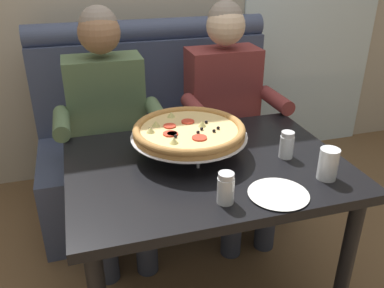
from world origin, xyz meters
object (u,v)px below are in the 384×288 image
object	(u,v)px
diner_left	(109,121)
patio_chair	(267,61)
shaker_oregano	(226,190)
diner_right	(228,108)
booth_bench	(162,145)
pizza	(189,131)
dining_table	(207,183)
shaker_parmesan	(287,147)
drinking_glass	(328,165)
plate_near_left	(278,192)

from	to	relation	value
diner_left	patio_chair	world-z (taller)	diner_left
shaker_oregano	diner_right	bearing A→B (deg)	68.07
booth_bench	pizza	xyz separation A→B (m)	(-0.05, -0.78, 0.44)
dining_table	shaker_parmesan	world-z (taller)	shaker_parmesan
booth_bench	dining_table	xyz separation A→B (m)	(0.00, -0.88, 0.24)
diner_right	pizza	size ratio (longest dim) A/B	2.62
drinking_glass	shaker_oregano	bearing A→B (deg)	-174.49
patio_chair	booth_bench	bearing A→B (deg)	-136.51
shaker_parmesan	patio_chair	size ratio (longest dim) A/B	0.13
dining_table	patio_chair	distance (m)	2.51
pizza	plate_near_left	distance (m)	0.46
pizza	patio_chair	xyz separation A→B (m)	(1.37, 2.03, -0.31)
diner_left	shaker_parmesan	xyz separation A→B (m)	(0.66, -0.66, 0.07)
diner_left	plate_near_left	size ratio (longest dim) A/B	5.85
pizza	patio_chair	bearing A→B (deg)	55.99
dining_table	drinking_glass	world-z (taller)	drinking_glass
diner_left	shaker_parmesan	world-z (taller)	diner_left
diner_left	shaker_parmesan	size ratio (longest dim) A/B	11.15
diner_left	shaker_oregano	world-z (taller)	diner_left
pizza	patio_chair	size ratio (longest dim) A/B	0.57
drinking_glass	booth_bench	bearing A→B (deg)	109.47
diner_left	shaker_parmesan	bearing A→B (deg)	-44.65
plate_near_left	drinking_glass	size ratio (longest dim) A/B	1.78
diner_right	shaker_oregano	xyz separation A→B (m)	(-0.36, -0.90, 0.07)
drinking_glass	pizza	bearing A→B (deg)	142.20
shaker_parmesan	plate_near_left	distance (m)	0.30
pizza	shaker_oregano	size ratio (longest dim) A/B	4.25
diner_left	drinking_glass	xyz separation A→B (m)	(0.73, -0.85, 0.08)
pizza	plate_near_left	size ratio (longest dim) A/B	2.24
dining_table	diner_right	bearing A→B (deg)	61.48
shaker_oregano	drinking_glass	xyz separation A→B (m)	(0.42, 0.04, 0.01)
pizza	shaker_parmesan	distance (m)	0.41
plate_near_left	patio_chair	distance (m)	2.70
diner_right	patio_chair	xyz separation A→B (m)	(0.99, 1.52, -0.19)
diner_right	drinking_glass	world-z (taller)	diner_right
shaker_oregano	patio_chair	size ratio (longest dim) A/B	0.13
shaker_oregano	patio_chair	bearing A→B (deg)	60.76
diner_left	shaker_oregano	distance (m)	0.95
booth_bench	shaker_parmesan	size ratio (longest dim) A/B	12.89
booth_bench	patio_chair	bearing A→B (deg)	43.49
shaker_parmesan	pizza	bearing A→B (deg)	159.08
diner_right	patio_chair	world-z (taller)	diner_right
diner_left	diner_right	size ratio (longest dim) A/B	1.00
shaker_oregano	dining_table	bearing A→B (deg)	84.21
booth_bench	diner_right	xyz separation A→B (m)	(0.33, -0.27, 0.31)
pizza	drinking_glass	xyz separation A→B (m)	(0.44, -0.34, -0.05)
diner_right	plate_near_left	distance (m)	0.92
booth_bench	drinking_glass	size ratio (longest dim) A/B	12.00
diner_right	plate_near_left	size ratio (longest dim) A/B	5.85
shaker_parmesan	drinking_glass	distance (m)	0.21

